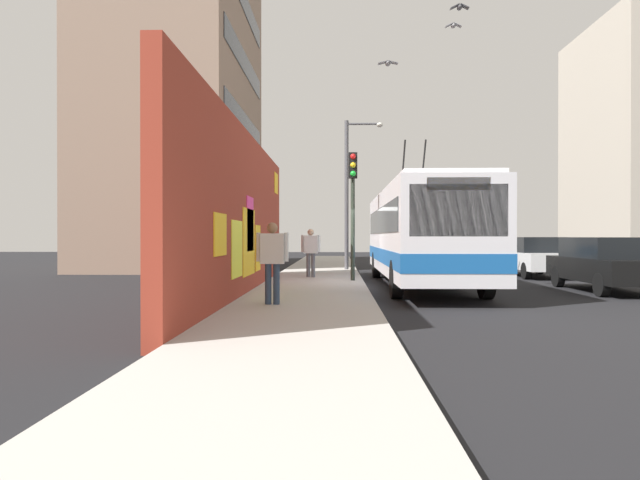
% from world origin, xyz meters
% --- Properties ---
extents(ground_plane, '(80.00, 80.00, 0.00)m').
position_xyz_m(ground_plane, '(0.00, 0.00, 0.00)').
color(ground_plane, black).
extents(sidewalk_slab, '(48.00, 3.20, 0.15)m').
position_xyz_m(sidewalk_slab, '(0.00, 1.60, 0.07)').
color(sidewalk_slab, '#ADA8A0').
rests_on(sidewalk_slab, ground_plane).
extents(graffiti_wall, '(15.22, 0.32, 4.36)m').
position_xyz_m(graffiti_wall, '(-3.39, 3.35, 2.18)').
color(graffiti_wall, maroon).
rests_on(graffiti_wall, ground_plane).
extents(building_far_left, '(13.17, 6.87, 20.23)m').
position_xyz_m(building_far_left, '(11.48, 9.20, 10.11)').
color(building_far_left, gray).
rests_on(building_far_left, ground_plane).
extents(city_bus, '(11.65, 2.57, 4.91)m').
position_xyz_m(city_bus, '(-0.20, -1.80, 1.75)').
color(city_bus, silver).
rests_on(city_bus, ground_plane).
extents(parked_car_black, '(4.50, 1.92, 1.58)m').
position_xyz_m(parked_car_black, '(-1.77, -7.00, 0.84)').
color(parked_car_black, black).
rests_on(parked_car_black, ground_plane).
extents(parked_car_white, '(4.77, 1.82, 1.58)m').
position_xyz_m(parked_car_white, '(4.46, -7.00, 0.84)').
color(parked_car_white, white).
rests_on(parked_car_white, ground_plane).
extents(pedestrian_midblock, '(0.23, 0.69, 1.72)m').
position_xyz_m(pedestrian_midblock, '(1.75, 1.82, 1.17)').
color(pedestrian_midblock, '#595960').
rests_on(pedestrian_midblock, sidewalk_slab).
extents(pedestrian_near_wall, '(0.23, 0.70, 1.75)m').
position_xyz_m(pedestrian_near_wall, '(-6.42, 2.25, 1.19)').
color(pedestrian_near_wall, '#2D3F59').
rests_on(pedestrian_near_wall, sidewalk_slab).
extents(traffic_light, '(0.49, 0.28, 4.23)m').
position_xyz_m(traffic_light, '(0.16, 0.35, 2.99)').
color(traffic_light, '#2D382D').
rests_on(traffic_light, sidewalk_slab).
extents(street_lamp, '(0.44, 1.70, 6.61)m').
position_xyz_m(street_lamp, '(6.67, 0.26, 3.94)').
color(street_lamp, '#4C4C51').
rests_on(street_lamp, sidewalk_slab).
extents(flying_pigeons, '(3.99, 2.99, 2.84)m').
position_xyz_m(flying_pigeons, '(-1.80, -2.29, 8.11)').
color(flying_pigeons, gray).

